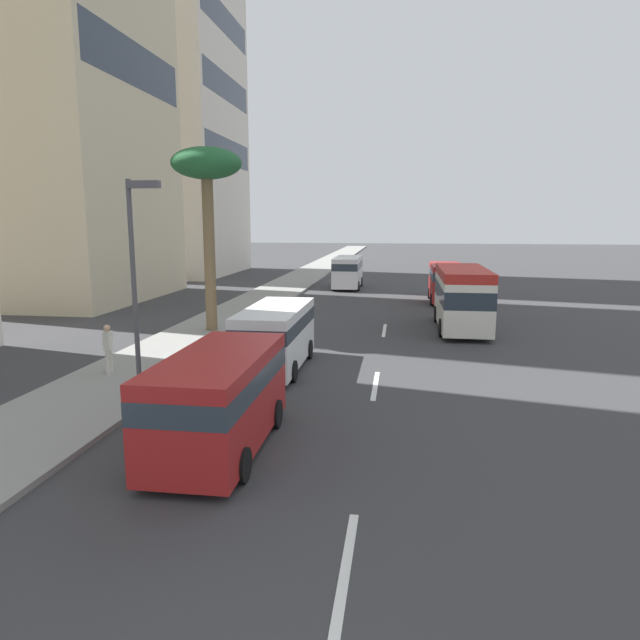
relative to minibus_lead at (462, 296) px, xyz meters
The scene contains 14 objects.
ground_plane 7.72m from the minibus_lead, 29.01° to the left, with size 198.00×198.00×0.00m, color #38383A.
sidewalk_right 13.73m from the minibus_lead, 61.06° to the left, with size 162.00×3.87×0.15m, color gray.
lane_stripe_near 20.20m from the minibus_lead, 169.53° to the left, with size 3.20×0.16×0.01m, color silver.
lane_stripe_mid 10.82m from the minibus_lead, 159.99° to the left, with size 3.20×0.16×0.01m, color silver.
lane_stripe_far 4.08m from the minibus_lead, 101.54° to the left, with size 3.20×0.16×0.01m, color silver.
minibus_lead is the anchor object (origin of this frame).
van_second 9.46m from the minibus_lead, ahead, with size 5.30×2.11×2.46m.
van_third 17.64m from the minibus_lead, 23.53° to the left, with size 5.41×2.08×2.43m.
van_fourth 17.15m from the minibus_lead, 156.01° to the left, with size 5.16×2.14×2.25m.
van_fifth 11.13m from the minibus_lead, 139.12° to the left, with size 5.40×2.06×2.21m.
pedestrian_near_lamp 16.32m from the minibus_lead, 129.71° to the left, with size 0.34×0.25×1.67m.
palm_tree 13.21m from the minibus_lead, 102.29° to the left, with size 3.15×3.15×8.31m.
street_lamp 16.45m from the minibus_lead, 140.80° to the left, with size 0.24×0.97×6.19m.
office_tower_far 42.94m from the minibus_lead, 43.67° to the left, with size 14.59×11.35×48.62m.
Camera 1 is at (-2.61, -0.72, 5.21)m, focal length 31.58 mm.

